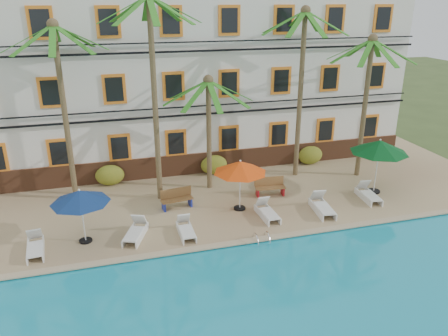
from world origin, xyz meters
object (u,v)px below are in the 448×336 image
object	(u,v)px
umbrella_red	(240,167)
lounger_a	(35,246)
palm_c	(209,115)
lounger_c	(186,229)
umbrella_blue	(80,197)
palm_d	(302,72)
palm_a	(62,90)
lounger_d	(267,212)
lounger_e	(322,206)
palm_b	(153,75)
bench_left	(176,198)
umbrella_green	(380,147)
bench_right	(270,186)
lounger_b	(136,231)
palm_e	(367,87)
pool_ladder	(261,241)

from	to	relation	value
umbrella_red	lounger_a	bearing A→B (deg)	-170.79
palm_c	umbrella_red	size ratio (longest dim) A/B	2.38
lounger_c	umbrella_blue	bearing A→B (deg)	172.01
palm_d	lounger_a	world-z (taller)	palm_d
palm_a	palm_c	world-z (taller)	palm_a
palm_c	lounger_a	size ratio (longest dim) A/B	3.33
lounger_d	lounger_e	world-z (taller)	lounger_e
palm_a	palm_b	bearing A→B (deg)	-14.69
lounger_d	bench_left	distance (m)	4.31
palm_c	umbrella_green	xyz separation A→B (m)	(7.93, -2.88, -1.45)
umbrella_red	lounger_a	xyz separation A→B (m)	(-8.79, -1.43, -1.84)
lounger_a	bench_right	distance (m)	11.03
bench_left	umbrella_blue	bearing A→B (deg)	-153.13
umbrella_blue	lounger_b	distance (m)	2.65
palm_c	lounger_a	bearing A→B (deg)	-151.99
umbrella_blue	umbrella_red	xyz separation A→B (m)	(6.93, 1.10, 0.10)
palm_e	lounger_b	size ratio (longest dim) A/B	4.08
palm_d	palm_e	distance (m)	3.54
palm_d	lounger_b	distance (m)	11.64
umbrella_red	lounger_c	world-z (taller)	umbrella_red
palm_e	lounger_b	bearing A→B (deg)	-164.04
palm_e	lounger_d	bearing A→B (deg)	-153.19
palm_c	umbrella_red	distance (m)	3.45
palm_b	lounger_d	bearing A→B (deg)	-37.37
palm_d	lounger_c	distance (m)	10.27
lounger_c	palm_a	bearing A→B (deg)	132.58
umbrella_blue	palm_d	bearing A→B (deg)	21.10
palm_d	bench_right	xyz separation A→B (m)	(-2.37, -2.13, -5.22)
lounger_b	pool_ladder	distance (m)	5.20
lounger_d	pool_ladder	xyz separation A→B (m)	(-0.97, -1.91, -0.27)
lounger_d	lounger_e	size ratio (longest dim) A/B	0.89
pool_ladder	umbrella_blue	bearing A→B (deg)	164.52
palm_b	umbrella_blue	bearing A→B (deg)	-136.56
umbrella_green	lounger_b	world-z (taller)	umbrella_green
lounger_a	lounger_e	size ratio (longest dim) A/B	0.89
palm_c	umbrella_green	bearing A→B (deg)	-19.98
lounger_e	bench_right	world-z (taller)	bench_right
umbrella_green	lounger_c	size ratio (longest dim) A/B	1.74
lounger_a	lounger_d	distance (m)	9.74
umbrella_red	lounger_e	world-z (taller)	umbrella_red
palm_e	umbrella_red	distance (m)	8.45
umbrella_red	lounger_d	world-z (taller)	umbrella_red
lounger_b	bench_right	distance (m)	7.29
palm_d	bench_left	distance (m)	9.12
lounger_a	lounger_b	bearing A→B (deg)	1.64
umbrella_red	pool_ladder	xyz separation A→B (m)	(-0.03, -3.02, -2.10)
lounger_b	pool_ladder	xyz separation A→B (m)	(4.91, -1.70, -0.27)
palm_c	lounger_b	world-z (taller)	palm_c
palm_c	umbrella_blue	bearing A→B (deg)	-147.40
bench_right	lounger_e	bearing A→B (deg)	-55.94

